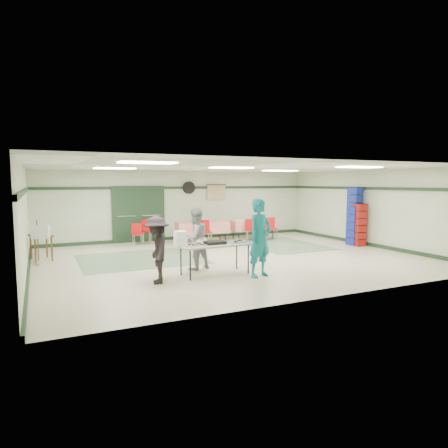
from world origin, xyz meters
name	(u,v)px	position (x,y,z in m)	size (l,w,h in m)	color
floor	(231,258)	(0.00, 0.00, 0.00)	(11.00, 11.00, 0.00)	beige
ceiling	(231,167)	(0.00, 0.00, 2.70)	(11.00, 11.00, 0.00)	white
wall_back	(181,205)	(0.00, 4.50, 1.35)	(11.00, 11.00, 0.00)	beige
wall_front	(333,229)	(0.00, -4.50, 1.35)	(11.00, 11.00, 0.00)	beige
wall_left	(24,221)	(-5.50, 0.00, 1.35)	(9.00, 9.00, 0.00)	beige
wall_right	(370,208)	(5.50, 0.00, 1.35)	(9.00, 9.00, 0.00)	beige
trim_back	(181,188)	(0.00, 4.47, 2.05)	(11.00, 0.06, 0.10)	#1B321D
baseboard_back	(182,237)	(0.00, 4.47, 0.06)	(11.00, 0.06, 0.12)	#1B321D
trim_left	(24,191)	(-5.47, 0.00, 2.05)	(9.00, 0.06, 0.10)	#1B321D
baseboard_left	(28,274)	(-5.47, 0.00, 0.06)	(9.00, 0.06, 0.12)	#1B321D
trim_right	(370,188)	(5.47, 0.00, 2.05)	(9.00, 0.06, 0.10)	#1B321D
baseboard_right	(368,244)	(5.47, 0.00, 0.06)	(9.00, 0.06, 0.12)	#1B321D
green_patch_a	(141,259)	(-2.50, 1.00, 0.00)	(3.50, 3.00, 0.01)	slate
green_patch_b	(282,245)	(2.80, 1.50, 0.00)	(2.50, 3.50, 0.01)	slate
double_door_left	(126,215)	(-2.20, 4.44, 1.05)	(0.90, 0.06, 2.10)	gray
double_door_right	(151,214)	(-1.25, 4.44, 1.05)	(0.90, 0.06, 2.10)	gray
door_frame	(139,214)	(-1.73, 4.42, 1.05)	(2.00, 0.03, 2.15)	#1B321D
wall_fan	(189,188)	(0.30, 4.44, 2.05)	(0.50, 0.50, 0.10)	black
scroll_banner	(216,192)	(1.50, 4.44, 1.85)	(0.80, 0.02, 0.60)	tan
serving_table	(215,246)	(-1.30, -1.74, 0.71)	(1.83, 0.81, 0.76)	beige
sheet_tray_right	(238,242)	(-0.68, -1.75, 0.77)	(0.56, 0.43, 0.02)	silver
sheet_tray_mid	(208,243)	(-1.40, -1.57, 0.77)	(0.55, 0.41, 0.02)	silver
sheet_tray_left	(194,245)	(-1.88, -1.82, 0.77)	(0.52, 0.40, 0.02)	silver
baking_pan	(215,243)	(-1.31, -1.77, 0.80)	(0.50, 0.31, 0.08)	black
foam_box_stack	(180,238)	(-2.16, -1.66, 0.94)	(0.26, 0.24, 0.35)	white
volunteer_teal	(260,238)	(-0.41, -2.39, 0.94)	(0.69, 0.45, 1.88)	#137684
volunteer_grey	(195,239)	(-1.52, -0.97, 0.80)	(0.78, 0.61, 1.61)	gray
volunteer_dark	(157,250)	(-2.82, -1.97, 0.76)	(0.98, 0.56, 1.51)	black
dining_table_a	(253,225)	(2.63, 3.36, 0.57)	(1.85, 0.95, 0.77)	red
dining_table_b	(202,227)	(0.43, 3.36, 0.57)	(2.03, 1.10, 0.77)	red
chair_a	(260,228)	(2.63, 2.78, 0.49)	(0.38, 0.38, 0.80)	#B20E13
chair_b	(251,228)	(2.20, 2.78, 0.52)	(0.50, 0.50, 0.85)	#B20E13
chair_c	(271,226)	(3.11, 2.79, 0.54)	(0.49, 0.49, 0.88)	#B20E13
chair_d	(205,230)	(0.30, 2.79, 0.54)	(0.45, 0.45, 0.89)	#B20E13
chair_loose_a	(148,229)	(-1.52, 3.84, 0.56)	(0.56, 0.56, 0.91)	#B20E13
chair_loose_b	(137,232)	(-1.99, 3.63, 0.48)	(0.38, 0.38, 0.79)	#B20E13
crate_stack_blue_a	(354,216)	(5.15, 0.40, 1.04)	(0.40, 0.40, 2.09)	navy
crate_stack_red	(359,225)	(5.15, 0.15, 0.75)	(0.39, 0.39, 1.51)	maroon
crate_stack_blue_b	(355,226)	(5.15, 0.34, 0.71)	(0.44, 0.44, 1.42)	navy
printer_table	(41,239)	(-5.15, 2.08, 0.63)	(0.68, 0.93, 0.74)	brown
office_printer	(41,232)	(-5.15, 1.34, 0.92)	(0.44, 0.38, 0.34)	beige
broom	(38,242)	(-5.23, 1.38, 0.64)	(0.03, 0.03, 1.23)	brown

